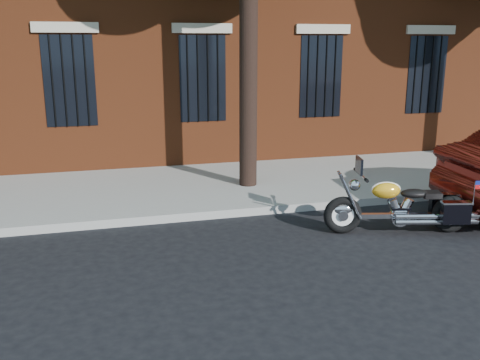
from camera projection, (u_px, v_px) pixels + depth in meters
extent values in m
plane|color=black|center=(268.00, 242.00, 8.38)|extent=(120.00, 120.00, 0.00)
cube|color=gray|center=(244.00, 211.00, 9.66)|extent=(40.00, 0.16, 0.15)
cube|color=gray|center=(221.00, 185.00, 11.41)|extent=(40.00, 3.60, 0.15)
cube|color=black|center=(202.00, 79.00, 12.61)|extent=(1.10, 0.14, 2.00)
cube|color=#B2A893|center=(202.00, 28.00, 12.30)|extent=(1.40, 0.20, 0.22)
cylinder|color=black|center=(203.00, 79.00, 12.54)|extent=(0.04, 0.04, 2.00)
cylinder|color=black|center=(248.00, 70.00, 10.60)|extent=(0.36, 0.36, 5.00)
torus|color=black|center=(343.00, 215.00, 8.67)|extent=(0.64, 0.28, 0.63)
torus|color=black|center=(451.00, 214.00, 8.72)|extent=(0.64, 0.28, 0.63)
cylinder|color=white|center=(343.00, 215.00, 8.67)|extent=(0.47, 0.16, 0.47)
cylinder|color=white|center=(451.00, 214.00, 8.72)|extent=(0.47, 0.16, 0.47)
ellipsoid|color=white|center=(343.00, 209.00, 8.65)|extent=(0.35, 0.19, 0.18)
ellipsoid|color=#F5AB1B|center=(451.00, 208.00, 8.69)|extent=(0.35, 0.20, 0.18)
cube|color=white|center=(397.00, 216.00, 8.70)|extent=(1.38, 0.42, 0.07)
cylinder|color=white|center=(399.00, 217.00, 8.71)|extent=(0.33, 0.23, 0.30)
cylinder|color=white|center=(432.00, 219.00, 8.55)|extent=(1.15, 0.36, 0.08)
ellipsoid|color=#F5AB1B|center=(386.00, 190.00, 8.59)|extent=(0.51, 0.37, 0.27)
ellipsoid|color=black|center=(414.00, 193.00, 8.61)|extent=(0.50, 0.37, 0.14)
cube|color=black|center=(444.00, 204.00, 8.93)|extent=(0.47, 0.25, 0.35)
cube|color=black|center=(456.00, 213.00, 8.46)|extent=(0.47, 0.25, 0.35)
cylinder|color=white|center=(361.00, 175.00, 8.51)|extent=(0.20, 0.72, 0.03)
sphere|color=white|center=(355.00, 185.00, 8.55)|extent=(0.23, 0.23, 0.19)
cube|color=black|center=(359.00, 166.00, 8.47)|extent=(0.12, 0.37, 0.26)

